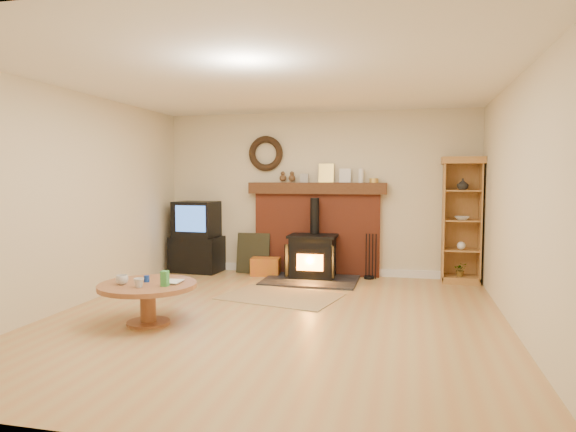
% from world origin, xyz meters
% --- Properties ---
extents(ground, '(5.50, 5.50, 0.00)m').
position_xyz_m(ground, '(0.00, 0.00, 0.00)').
color(ground, tan).
rests_on(ground, ground).
extents(room_shell, '(5.02, 5.52, 2.61)m').
position_xyz_m(room_shell, '(-0.02, 0.09, 1.72)').
color(room_shell, beige).
rests_on(room_shell, ground).
extents(chimney_breast, '(2.20, 0.22, 1.78)m').
position_xyz_m(chimney_breast, '(0.00, 2.67, 0.80)').
color(chimney_breast, brown).
rests_on(chimney_breast, ground).
extents(wood_stove, '(1.40, 1.00, 1.24)m').
position_xyz_m(wood_stove, '(0.01, 2.27, 0.33)').
color(wood_stove, black).
rests_on(wood_stove, ground).
extents(area_rug, '(1.65, 1.30, 0.01)m').
position_xyz_m(area_rug, '(-0.18, 1.02, 0.01)').
color(area_rug, brown).
rests_on(area_rug, ground).
extents(tv_unit, '(0.83, 0.61, 1.17)m').
position_xyz_m(tv_unit, '(-1.98, 2.47, 0.56)').
color(tv_unit, black).
rests_on(tv_unit, ground).
extents(curio_cabinet, '(0.60, 0.43, 1.86)m').
position_xyz_m(curio_cabinet, '(2.19, 2.55, 0.93)').
color(curio_cabinet, olive).
rests_on(curio_cabinet, ground).
extents(firelog_box, '(0.48, 0.33, 0.28)m').
position_xyz_m(firelog_box, '(-0.78, 2.40, 0.14)').
color(firelog_box, gold).
rests_on(firelog_box, ground).
extents(leaning_painting, '(0.55, 0.15, 0.65)m').
position_xyz_m(leaning_painting, '(-1.03, 2.55, 0.33)').
color(leaning_painting, black).
rests_on(leaning_painting, ground).
extents(fire_tools, '(0.19, 0.16, 0.70)m').
position_xyz_m(fire_tools, '(0.87, 2.50, 0.16)').
color(fire_tools, black).
rests_on(fire_tools, ground).
extents(coffee_table, '(1.04, 1.04, 0.60)m').
position_xyz_m(coffee_table, '(-1.26, -0.51, 0.36)').
color(coffee_table, brown).
rests_on(coffee_table, ground).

